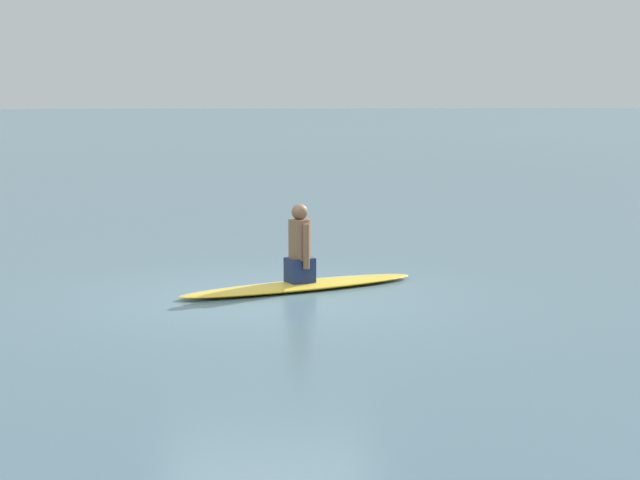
# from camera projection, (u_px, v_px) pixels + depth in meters

# --- Properties ---
(ground_plane) EXTENTS (400.00, 400.00, 0.00)m
(ground_plane) POSITION_uv_depth(u_px,v_px,m) (268.00, 298.00, 12.40)
(ground_plane) COLOR slate
(surfboard) EXTENTS (1.83, 3.20, 0.09)m
(surfboard) POSITION_uv_depth(u_px,v_px,m) (300.00, 285.00, 12.97)
(surfboard) COLOR gold
(surfboard) RESTS_ON ground
(person_paddler) EXTENTS (0.42, 0.40, 0.98)m
(person_paddler) POSITION_uv_depth(u_px,v_px,m) (300.00, 247.00, 12.90)
(person_paddler) COLOR navy
(person_paddler) RESTS_ON surfboard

